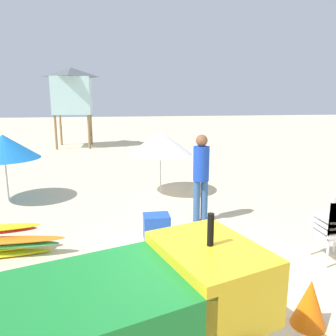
{
  "coord_description": "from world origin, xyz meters",
  "views": [
    {
      "loc": [
        -1.04,
        -3.58,
        2.5
      ],
      "look_at": [
        0.08,
        3.34,
        0.99
      ],
      "focal_mm": 35.49,
      "sensor_mm": 36.0,
      "label": 1
    }
  ],
  "objects_px": {
    "beach_umbrella_left": "(3,147)",
    "beach_umbrella_mid": "(160,143)",
    "lifeguard_near_center": "(201,172)",
    "lifeguard_tower": "(72,91)",
    "utility_cart": "(126,313)",
    "cooler_box": "(157,226)",
    "traffic_cone_near": "(310,303)"
  },
  "relations": [
    {
      "from": "utility_cart",
      "to": "traffic_cone_near",
      "type": "height_order",
      "value": "utility_cart"
    },
    {
      "from": "lifeguard_near_center",
      "to": "lifeguard_tower",
      "type": "bearing_deg",
      "value": 108.34
    },
    {
      "from": "beach_umbrella_left",
      "to": "beach_umbrella_mid",
      "type": "height_order",
      "value": "beach_umbrella_mid"
    },
    {
      "from": "traffic_cone_near",
      "to": "cooler_box",
      "type": "height_order",
      "value": "traffic_cone_near"
    },
    {
      "from": "utility_cart",
      "to": "lifeguard_tower",
      "type": "distance_m",
      "value": 15.26
    },
    {
      "from": "lifeguard_near_center",
      "to": "lifeguard_tower",
      "type": "distance_m",
      "value": 11.86
    },
    {
      "from": "lifeguard_near_center",
      "to": "beach_umbrella_left",
      "type": "distance_m",
      "value": 4.77
    },
    {
      "from": "lifeguard_near_center",
      "to": "beach_umbrella_mid",
      "type": "bearing_deg",
      "value": 103.98
    },
    {
      "from": "lifeguard_tower",
      "to": "beach_umbrella_mid",
      "type": "height_order",
      "value": "lifeguard_tower"
    },
    {
      "from": "utility_cart",
      "to": "beach_umbrella_left",
      "type": "distance_m",
      "value": 6.5
    },
    {
      "from": "lifeguard_near_center",
      "to": "cooler_box",
      "type": "xyz_separation_m",
      "value": [
        -0.99,
        -0.69,
        -0.81
      ]
    },
    {
      "from": "lifeguard_tower",
      "to": "lifeguard_near_center",
      "type": "bearing_deg",
      "value": -71.66
    },
    {
      "from": "beach_umbrella_left",
      "to": "traffic_cone_near",
      "type": "height_order",
      "value": "beach_umbrella_left"
    },
    {
      "from": "lifeguard_near_center",
      "to": "cooler_box",
      "type": "height_order",
      "value": "lifeguard_near_center"
    },
    {
      "from": "utility_cart",
      "to": "beach_umbrella_left",
      "type": "xyz_separation_m",
      "value": [
        -2.66,
        5.91,
        0.56
      ]
    },
    {
      "from": "beach_umbrella_left",
      "to": "traffic_cone_near",
      "type": "xyz_separation_m",
      "value": [
        4.68,
        -5.34,
        -1.07
      ]
    },
    {
      "from": "lifeguard_tower",
      "to": "cooler_box",
      "type": "relative_size",
      "value": 8.4
    },
    {
      "from": "beach_umbrella_left",
      "to": "beach_umbrella_mid",
      "type": "xyz_separation_m",
      "value": [
        3.76,
        0.06,
        0.0
      ]
    },
    {
      "from": "lifeguard_tower",
      "to": "beach_umbrella_mid",
      "type": "distance_m",
      "value": 9.67
    },
    {
      "from": "utility_cart",
      "to": "lifeguard_near_center",
      "type": "height_order",
      "value": "lifeguard_near_center"
    },
    {
      "from": "utility_cart",
      "to": "traffic_cone_near",
      "type": "relative_size",
      "value": 5.09
    },
    {
      "from": "beach_umbrella_mid",
      "to": "traffic_cone_near",
      "type": "bearing_deg",
      "value": -80.4
    },
    {
      "from": "beach_umbrella_mid",
      "to": "traffic_cone_near",
      "type": "xyz_separation_m",
      "value": [
        0.91,
        -5.4,
        -1.07
      ]
    },
    {
      "from": "utility_cart",
      "to": "beach_umbrella_left",
      "type": "relative_size",
      "value": 1.69
    },
    {
      "from": "beach_umbrella_left",
      "to": "cooler_box",
      "type": "height_order",
      "value": "beach_umbrella_left"
    },
    {
      "from": "lifeguard_tower",
      "to": "beach_umbrella_left",
      "type": "xyz_separation_m",
      "value": [
        -0.6,
        -9.08,
        -1.45
      ]
    },
    {
      "from": "utility_cart",
      "to": "traffic_cone_near",
      "type": "bearing_deg",
      "value": 15.61
    },
    {
      "from": "lifeguard_near_center",
      "to": "beach_umbrella_mid",
      "type": "distance_m",
      "value": 2.2
    },
    {
      "from": "beach_umbrella_left",
      "to": "cooler_box",
      "type": "xyz_separation_m",
      "value": [
        3.3,
        -2.75,
        -1.12
      ]
    },
    {
      "from": "lifeguard_near_center",
      "to": "lifeguard_tower",
      "type": "xyz_separation_m",
      "value": [
        -3.69,
        11.14,
        1.76
      ]
    },
    {
      "from": "cooler_box",
      "to": "traffic_cone_near",
      "type": "bearing_deg",
      "value": -62.07
    },
    {
      "from": "beach_umbrella_mid",
      "to": "cooler_box",
      "type": "relative_size",
      "value": 3.58
    }
  ]
}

